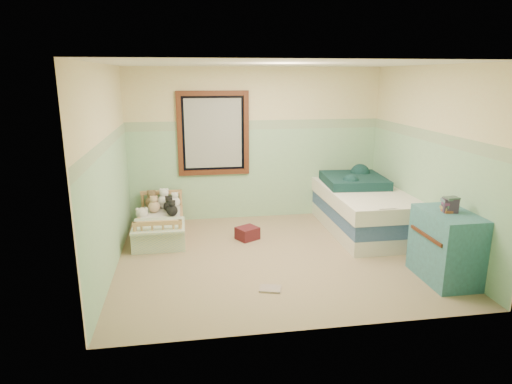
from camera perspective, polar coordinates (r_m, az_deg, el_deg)
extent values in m
cube|color=#988064|center=(6.08, 2.64, -8.32)|extent=(4.20, 3.60, 0.02)
cube|color=silver|center=(5.59, 2.96, 16.17)|extent=(4.20, 3.60, 0.02)
cube|color=beige|center=(7.45, -0.05, 6.11)|extent=(4.20, 0.04, 2.50)
cube|color=beige|center=(4.01, 8.04, -1.62)|extent=(4.20, 0.04, 2.50)
cube|color=beige|center=(5.67, -18.51, 2.58)|extent=(0.04, 3.60, 2.50)
cube|color=beige|center=(6.46, 21.37, 3.76)|extent=(0.04, 3.60, 2.50)
cube|color=#8EBA91|center=(7.52, -0.03, 2.32)|extent=(4.20, 0.01, 1.50)
cube|color=#4E7B56|center=(7.39, -0.03, 8.58)|extent=(4.20, 0.01, 0.15)
cube|color=#3D190D|center=(7.30, -5.48, 7.45)|extent=(1.16, 0.06, 1.36)
cube|color=beige|center=(7.31, -5.48, 7.46)|extent=(0.92, 0.01, 1.12)
cube|color=#A0734A|center=(6.92, -12.07, -4.85)|extent=(0.67, 1.34, 0.17)
cube|color=silver|center=(6.88, -12.14, -3.70)|extent=(0.61, 1.28, 0.12)
cube|color=#78A6BD|center=(6.46, -12.34, -4.23)|extent=(0.73, 0.67, 0.03)
sphere|color=brown|center=(7.32, -13.19, -1.29)|extent=(0.21, 0.21, 0.21)
sphere|color=white|center=(7.30, -11.63, -1.19)|extent=(0.22, 0.22, 0.22)
sphere|color=tan|center=(7.11, -12.90, -1.86)|extent=(0.18, 0.18, 0.18)
sphere|color=black|center=(7.09, -11.05, -1.82)|extent=(0.18, 0.18, 0.18)
sphere|color=silver|center=(7.06, -14.29, -4.12)|extent=(0.28, 0.28, 0.28)
sphere|color=tan|center=(6.38, -13.14, -6.42)|extent=(0.21, 0.21, 0.21)
cube|color=silver|center=(7.25, 13.36, -3.83)|extent=(1.09, 2.18, 0.22)
cube|color=navy|center=(7.18, 13.47, -2.16)|extent=(1.09, 2.18, 0.22)
cube|color=white|center=(7.12, 13.57, -0.47)|extent=(1.13, 2.22, 0.22)
cube|color=black|center=(7.33, 12.41, 1.48)|extent=(0.99, 1.04, 0.14)
cube|color=#365C66|center=(5.73, 23.13, -6.40)|extent=(0.52, 0.84, 0.84)
cube|color=#46292E|center=(5.59, 23.57, -1.56)|extent=(0.19, 0.16, 0.16)
cube|color=maroon|center=(6.65, -1.11, -5.29)|extent=(0.38, 0.37, 0.18)
cube|color=gold|center=(5.19, 1.84, -12.26)|extent=(0.28, 0.25, 0.02)
sphere|color=black|center=(6.88, -10.68, -2.36)|extent=(0.17, 0.17, 0.17)
sphere|color=white|center=(7.34, -10.30, -1.26)|extent=(0.17, 0.17, 0.17)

